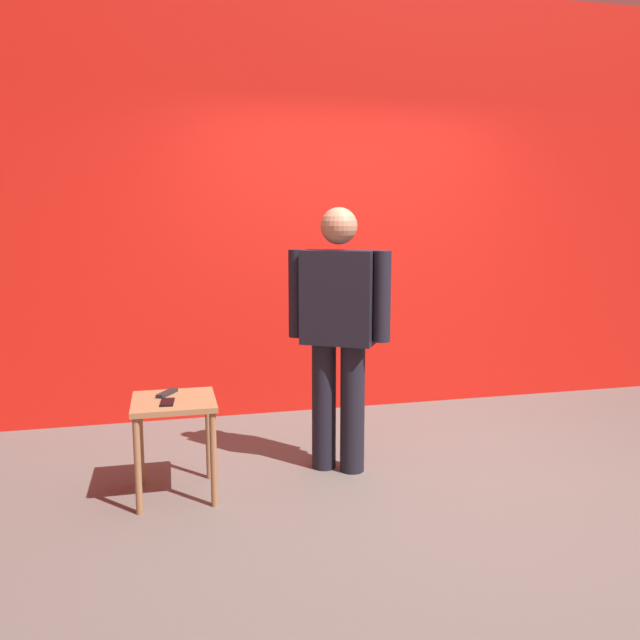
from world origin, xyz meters
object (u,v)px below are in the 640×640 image
tv_remote (167,393)px  standing_person (338,326)px  cell_phone (167,402)px  side_table (174,417)px

tv_remote → standing_person: bearing=34.1°
cell_phone → tv_remote: bearing=95.3°
standing_person → cell_phone: 1.10m
standing_person → tv_remote: standing_person is taller
cell_phone → tv_remote: 0.17m
side_table → cell_phone: bearing=-115.5°
standing_person → side_table: size_ratio=2.89×
standing_person → cell_phone: size_ratio=11.23×
standing_person → cell_phone: bearing=-167.4°
standing_person → side_table: 1.10m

